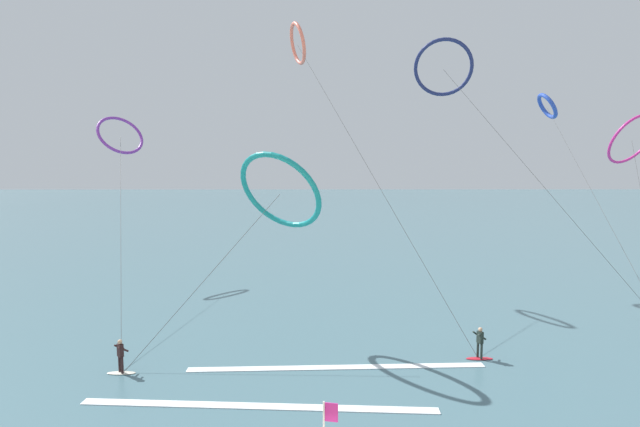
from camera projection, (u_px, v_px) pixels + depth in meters
sea_water at (318, 207)px, 116.58m from camera, size 400.00×200.00×0.08m
surfer_crimson at (480, 345)px, 23.72m from camera, size 1.40×0.67×1.70m
surfer_ivory at (121, 359)px, 22.04m from camera, size 1.40×0.73×1.70m
kite_cobalt at (547, 106)px, 50.86m from camera, size 5.16×25.89×18.41m
kite_coral at (298, 44)px, 38.00m from camera, size 11.09×18.22×22.06m
kite_navy at (443, 68)px, 38.32m from camera, size 13.86×13.62×20.66m
kite_teal at (280, 191)px, 25.03m from camera, size 10.43×6.39×10.93m
kite_magenta at (632, 139)px, 41.21m from camera, size 9.50×16.13×14.82m
kite_violet at (120, 135)px, 40.86m from camera, size 10.45×22.56×14.73m
wave_crest_mid at (258, 407)px, 19.03m from camera, size 14.99×1.38×0.12m
wave_crest_far at (337, 368)px, 22.74m from camera, size 14.82×0.99×0.12m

